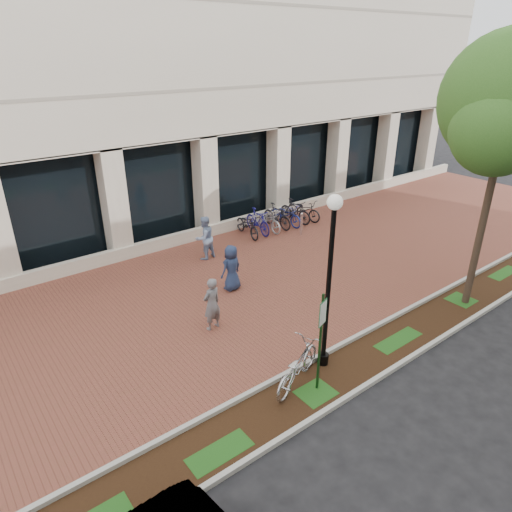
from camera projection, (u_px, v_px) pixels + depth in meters
ground at (235, 288)px, 15.52m from camera, size 120.00×120.00×0.00m
brick_plaza at (235, 288)px, 15.52m from camera, size 40.00×9.00×0.01m
planting_strip at (352, 366)px, 11.75m from camera, size 40.00×1.50×0.01m
curb_plaza_side at (331, 350)px, 12.26m from camera, size 40.00×0.12×0.12m
curb_street_side at (376, 380)px, 11.18m from camera, size 40.00×0.12×0.12m
parking_sign at (321, 331)px, 10.29m from camera, size 0.34×0.07×2.61m
lamppost at (329, 276)px, 10.77m from camera, size 0.36×0.36×4.57m
street_tree at (508, 109)px, 12.23m from camera, size 4.40×3.67×8.03m
locked_bicycle at (297, 366)px, 10.94m from camera, size 2.15×1.40×1.07m
pedestrian_left at (212, 304)px, 12.99m from camera, size 0.65×0.48×1.63m
pedestrian_mid at (205, 238)px, 17.36m from camera, size 0.91×0.76×1.71m
pedestrian_right at (231, 268)px, 15.14m from camera, size 0.84×0.61×1.60m
bollard at (301, 224)px, 19.67m from camera, size 0.12×0.12×1.03m
bike_rack_cluster at (277, 217)px, 20.50m from camera, size 4.24×1.96×1.09m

